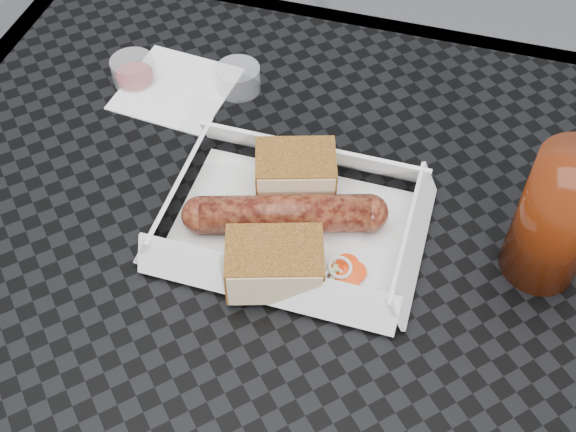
# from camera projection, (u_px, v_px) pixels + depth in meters

# --- Properties ---
(patio_table) EXTENTS (0.80, 0.80, 0.74)m
(patio_table) POSITION_uv_depth(u_px,v_px,m) (254.00, 299.00, 0.74)
(patio_table) COLOR black
(patio_table) RESTS_ON ground
(food_tray) EXTENTS (0.22, 0.15, 0.00)m
(food_tray) POSITION_uv_depth(u_px,v_px,m) (291.00, 226.00, 0.70)
(food_tray) COLOR white
(food_tray) RESTS_ON patio_table
(bratwurst) EXTENTS (0.19, 0.08, 0.04)m
(bratwurst) POSITION_uv_depth(u_px,v_px,m) (285.00, 214.00, 0.69)
(bratwurst) COLOR brown
(bratwurst) RESTS_ON food_tray
(bread_near) EXTENTS (0.09, 0.08, 0.05)m
(bread_near) POSITION_uv_depth(u_px,v_px,m) (296.00, 173.00, 0.71)
(bread_near) COLOR brown
(bread_near) RESTS_ON food_tray
(bread_far) EXTENTS (0.10, 0.08, 0.04)m
(bread_far) POSITION_uv_depth(u_px,v_px,m) (275.00, 264.00, 0.64)
(bread_far) COLOR brown
(bread_far) RESTS_ON food_tray
(veg_garnish) EXTENTS (0.03, 0.03, 0.00)m
(veg_garnish) POSITION_uv_depth(u_px,v_px,m) (338.00, 273.00, 0.66)
(veg_garnish) COLOR #F93D0A
(veg_garnish) RESTS_ON food_tray
(napkin) EXTENTS (0.13, 0.13, 0.00)m
(napkin) POSITION_uv_depth(u_px,v_px,m) (176.00, 88.00, 0.83)
(napkin) COLOR white
(napkin) RESTS_ON patio_table
(condiment_cup_sauce) EXTENTS (0.05, 0.05, 0.03)m
(condiment_cup_sauce) POSITION_uv_depth(u_px,v_px,m) (134.00, 71.00, 0.83)
(condiment_cup_sauce) COLOR maroon
(condiment_cup_sauce) RESTS_ON patio_table
(condiment_cup_empty) EXTENTS (0.05, 0.05, 0.03)m
(condiment_cup_empty) POSITION_uv_depth(u_px,v_px,m) (238.00, 79.00, 0.82)
(condiment_cup_empty) COLOR silver
(condiment_cup_empty) RESTS_ON patio_table
(drink_glass) EXTENTS (0.07, 0.07, 0.14)m
(drink_glass) POSITION_uv_depth(u_px,v_px,m) (558.00, 219.00, 0.62)
(drink_glass) COLOR #4D1806
(drink_glass) RESTS_ON patio_table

